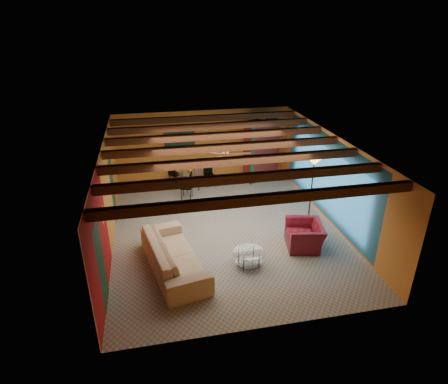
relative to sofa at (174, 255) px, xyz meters
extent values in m
cube|color=gray|center=(1.65, 1.62, -0.41)|extent=(6.50, 8.00, 0.01)
cube|color=silver|center=(1.65, 1.62, 2.29)|extent=(6.50, 8.00, 0.01)
cube|color=#C1752C|center=(1.65, 5.62, 0.94)|extent=(6.50, 0.02, 2.70)
cube|color=maroon|center=(-1.60, 1.62, 0.94)|extent=(0.02, 8.00, 2.70)
cube|color=teal|center=(4.90, 1.62, 0.94)|extent=(0.02, 8.00, 2.70)
imported|color=tan|center=(0.00, 0.00, 0.00)|extent=(1.61, 2.96, 0.82)
imported|color=maroon|center=(3.59, 0.31, -0.06)|extent=(1.14, 1.24, 0.70)
cube|color=maroon|center=(3.85, 5.32, 0.70)|extent=(1.41, 1.10, 2.22)
cube|color=black|center=(0.75, 5.58, 1.24)|extent=(1.05, 0.03, 0.65)
imported|color=#26661E|center=(3.85, 5.32, 2.05)|extent=(0.47, 0.42, 0.47)
imported|color=orange|center=(1.01, 4.75, 0.63)|extent=(0.18, 0.18, 0.17)
camera|label=1|loc=(-0.37, -7.92, 5.35)|focal=30.22mm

